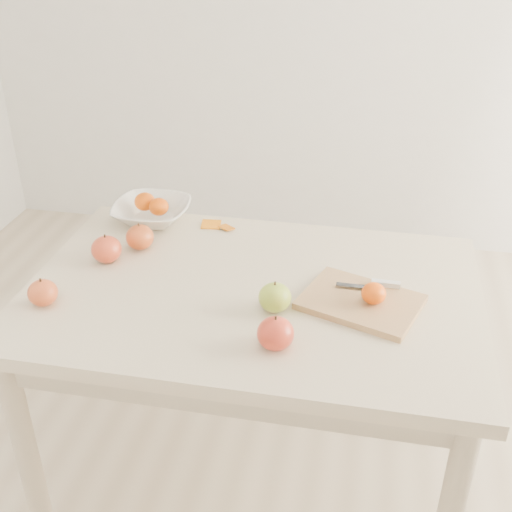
# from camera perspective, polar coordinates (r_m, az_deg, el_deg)

# --- Properties ---
(ground) EXTENTS (3.50, 3.50, 0.00)m
(ground) POSITION_cam_1_polar(r_m,az_deg,el_deg) (2.20, -0.27, -19.51)
(ground) COLOR #C6B293
(ground) RESTS_ON ground
(table) EXTENTS (1.20, 0.80, 0.75)m
(table) POSITION_cam_1_polar(r_m,az_deg,el_deg) (1.76, -0.32, -5.57)
(table) COLOR beige
(table) RESTS_ON ground
(cutting_board) EXTENTS (0.34, 0.29, 0.02)m
(cutting_board) POSITION_cam_1_polar(r_m,az_deg,el_deg) (1.66, 9.28, -4.05)
(cutting_board) COLOR #A97F54
(cutting_board) RESTS_ON table
(board_tangerine) EXTENTS (0.06, 0.06, 0.05)m
(board_tangerine) POSITION_cam_1_polar(r_m,az_deg,el_deg) (1.63, 10.42, -3.29)
(board_tangerine) COLOR #DF4107
(board_tangerine) RESTS_ON cutting_board
(fruit_bowl) EXTENTS (0.24, 0.24, 0.06)m
(fruit_bowl) POSITION_cam_1_polar(r_m,az_deg,el_deg) (2.07, -9.23, 3.87)
(fruit_bowl) COLOR white
(fruit_bowl) RESTS_ON table
(bowl_tangerine_near) EXTENTS (0.07, 0.07, 0.06)m
(bowl_tangerine_near) POSITION_cam_1_polar(r_m,az_deg,el_deg) (2.07, -9.86, 4.80)
(bowl_tangerine_near) COLOR #CE5A07
(bowl_tangerine_near) RESTS_ON fruit_bowl
(bowl_tangerine_far) EXTENTS (0.06, 0.06, 0.06)m
(bowl_tangerine_far) POSITION_cam_1_polar(r_m,az_deg,el_deg) (2.04, -8.64, 4.36)
(bowl_tangerine_far) COLOR #D43B07
(bowl_tangerine_far) RESTS_ON fruit_bowl
(orange_peel_a) EXTENTS (0.06, 0.05, 0.01)m
(orange_peel_a) POSITION_cam_1_polar(r_m,az_deg,el_deg) (2.02, -4.01, 2.71)
(orange_peel_a) COLOR orange
(orange_peel_a) RESTS_ON table
(orange_peel_b) EXTENTS (0.06, 0.05, 0.01)m
(orange_peel_b) POSITION_cam_1_polar(r_m,az_deg,el_deg) (2.01, -2.66, 2.49)
(orange_peel_b) COLOR #C9640E
(orange_peel_b) RESTS_ON table
(paring_knife) EXTENTS (0.17, 0.05, 0.01)m
(paring_knife) POSITION_cam_1_polar(r_m,az_deg,el_deg) (1.71, 11.01, -2.46)
(paring_knife) COLOR white
(paring_knife) RESTS_ON cutting_board
(apple_green) EXTENTS (0.08, 0.08, 0.07)m
(apple_green) POSITION_cam_1_polar(r_m,az_deg,el_deg) (1.60, 1.69, -3.70)
(apple_green) COLOR #6A9E21
(apple_green) RESTS_ON table
(apple_red_e) EXTENTS (0.09, 0.09, 0.08)m
(apple_red_e) POSITION_cam_1_polar(r_m,az_deg,el_deg) (1.48, 1.74, -6.89)
(apple_red_e) COLOR maroon
(apple_red_e) RESTS_ON table
(apple_red_d) EXTENTS (0.08, 0.08, 0.07)m
(apple_red_d) POSITION_cam_1_polar(r_m,az_deg,el_deg) (1.71, -18.43, -3.11)
(apple_red_d) COLOR #A72E1B
(apple_red_d) RESTS_ON table
(apple_red_b) EXTENTS (0.09, 0.09, 0.08)m
(apple_red_b) POSITION_cam_1_polar(r_m,az_deg,el_deg) (1.86, -13.15, 0.59)
(apple_red_b) COLOR maroon
(apple_red_b) RESTS_ON table
(apple_red_a) EXTENTS (0.08, 0.08, 0.07)m
(apple_red_a) POSITION_cam_1_polar(r_m,az_deg,el_deg) (1.91, -10.29, 1.66)
(apple_red_a) COLOR maroon
(apple_red_a) RESTS_ON table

